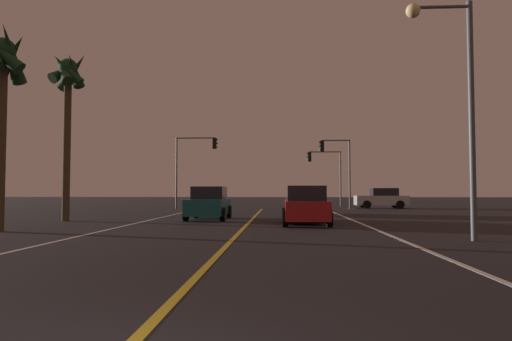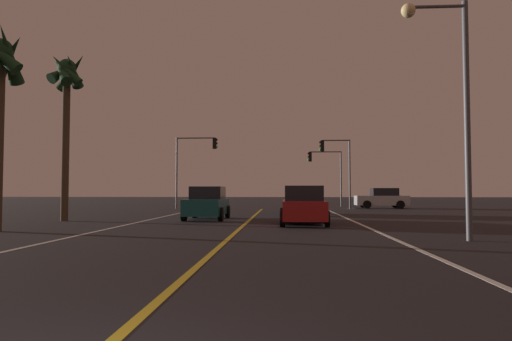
# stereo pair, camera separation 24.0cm
# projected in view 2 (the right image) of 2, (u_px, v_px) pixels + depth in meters

# --- Properties ---
(lane_edge_right) EXTENTS (0.16, 39.51, 0.01)m
(lane_edge_right) POSITION_uv_depth(u_px,v_px,m) (378.00, 232.00, 16.29)
(lane_edge_right) COLOR silver
(lane_edge_right) RESTS_ON ground
(lane_edge_left) EXTENTS (0.16, 39.51, 0.01)m
(lane_edge_left) POSITION_uv_depth(u_px,v_px,m) (101.00, 230.00, 16.90)
(lane_edge_left) COLOR silver
(lane_edge_left) RESTS_ON ground
(lane_center_divider) EXTENTS (0.16, 39.51, 0.01)m
(lane_center_divider) POSITION_uv_depth(u_px,v_px,m) (237.00, 231.00, 16.59)
(lane_center_divider) COLOR gold
(lane_center_divider) RESTS_ON ground
(car_oncoming) EXTENTS (2.02, 4.30, 1.70)m
(car_oncoming) POSITION_uv_depth(u_px,v_px,m) (207.00, 204.00, 23.31)
(car_oncoming) COLOR black
(car_oncoming) RESTS_ON ground
(car_crossing_side) EXTENTS (4.30, 2.02, 1.70)m
(car_crossing_side) POSITION_uv_depth(u_px,v_px,m) (382.00, 198.00, 37.95)
(car_crossing_side) COLOR black
(car_crossing_side) RESTS_ON ground
(car_lead_same_lane) EXTENTS (2.02, 4.30, 1.70)m
(car_lead_same_lane) POSITION_uv_depth(u_px,v_px,m) (303.00, 206.00, 19.76)
(car_lead_same_lane) COLOR black
(car_lead_same_lane) RESTS_ON ground
(car_ahead_far) EXTENTS (2.02, 4.30, 1.70)m
(car_ahead_far) POSITION_uv_depth(u_px,v_px,m) (300.00, 201.00, 27.81)
(car_ahead_far) COLOR black
(car_ahead_far) RESTS_ON ground
(traffic_light_near_right) EXTENTS (2.52, 0.36, 5.62)m
(traffic_light_near_right) POSITION_uv_depth(u_px,v_px,m) (336.00, 158.00, 36.62)
(traffic_light_near_right) COLOR #4C4C51
(traffic_light_near_right) RESTS_ON ground
(traffic_light_near_left) EXTENTS (3.49, 0.36, 5.89)m
(traffic_light_near_left) POSITION_uv_depth(u_px,v_px,m) (196.00, 156.00, 37.31)
(traffic_light_near_left) COLOR #4C4C51
(traffic_light_near_left) RESTS_ON ground
(traffic_light_far_right) EXTENTS (3.18, 0.36, 5.16)m
(traffic_light_far_right) POSITION_uv_depth(u_px,v_px,m) (325.00, 165.00, 42.12)
(traffic_light_far_right) COLOR #4C4C51
(traffic_light_far_right) RESTS_ON ground
(street_lamp_right_near) EXTENTS (2.00, 0.44, 7.25)m
(street_lamp_right_near) POSITION_uv_depth(u_px,v_px,m) (451.00, 86.00, 13.61)
(street_lamp_right_near) COLOR #4C4C51
(street_lamp_right_near) RESTS_ON ground
(palm_tree_left_near) EXTENTS (2.15, 2.10, 7.62)m
(palm_tree_left_near) POSITION_uv_depth(u_px,v_px,m) (0.00, 70.00, 16.71)
(palm_tree_left_near) COLOR #473826
(palm_tree_left_near) RESTS_ON ground
(palm_tree_left_mid) EXTENTS (2.30, 2.13, 8.40)m
(palm_tree_left_mid) POSITION_uv_depth(u_px,v_px,m) (67.00, 86.00, 22.40)
(palm_tree_left_mid) COLOR #473826
(palm_tree_left_mid) RESTS_ON ground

